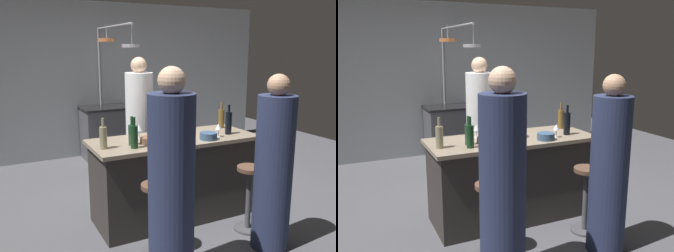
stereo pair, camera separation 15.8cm
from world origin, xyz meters
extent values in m
plane|color=#4C4C51|center=(0.00, 0.00, 0.00)|extent=(9.00, 9.00, 0.00)
cube|color=#9EA3A8|center=(0.00, 2.85, 1.30)|extent=(6.40, 0.16, 2.60)
cube|color=#332D2B|center=(0.00, 0.00, 0.43)|extent=(1.72, 0.66, 0.86)
cube|color=gray|center=(0.00, 0.00, 0.88)|extent=(1.80, 0.72, 0.04)
cube|color=#47474C|center=(0.00, 2.45, 0.43)|extent=(0.76, 0.60, 0.86)
cube|color=black|center=(0.00, 2.45, 0.88)|extent=(0.80, 0.64, 0.03)
cylinder|color=white|center=(0.03, 1.04, 0.77)|extent=(0.37, 0.37, 1.53)
sphere|color=#D8AD8C|center=(0.03, 1.04, 1.63)|extent=(0.21, 0.21, 0.21)
cylinder|color=#4C4C51|center=(-0.51, -0.62, 0.33)|extent=(0.06, 0.06, 0.62)
cylinder|color=brown|center=(-0.51, -0.62, 0.66)|extent=(0.26, 0.26, 0.04)
cylinder|color=#262D4C|center=(-0.55, -1.00, 0.76)|extent=(0.36, 0.36, 1.52)
sphere|color=#D8AD8C|center=(-0.55, -1.00, 1.61)|extent=(0.21, 0.21, 0.21)
cylinder|color=#4C4C51|center=(0.53, -0.62, 0.01)|extent=(0.28, 0.28, 0.02)
cylinder|color=#4C4C51|center=(0.53, -0.62, 0.33)|extent=(0.06, 0.06, 0.62)
cylinder|color=brown|center=(0.53, -0.62, 0.66)|extent=(0.26, 0.26, 0.04)
cylinder|color=#262D4C|center=(0.50, -0.97, 0.72)|extent=(0.34, 0.34, 1.44)
sphere|color=tan|center=(0.50, -0.97, 1.53)|extent=(0.20, 0.20, 0.20)
cylinder|color=gray|center=(0.00, 2.70, 1.07)|extent=(0.04, 0.04, 2.15)
cylinder|color=gray|center=(0.00, 1.93, 2.15)|extent=(0.04, 1.54, 0.04)
cylinder|color=#B26638|center=(-0.30, 1.34, 1.94)|extent=(0.21, 0.21, 0.04)
cylinder|color=gray|center=(-0.30, 1.31, 2.05)|extent=(0.01, 0.01, 0.21)
cylinder|color=gray|center=(0.05, 1.36, 1.87)|extent=(0.25, 0.25, 0.04)
cylinder|color=gray|center=(0.05, 1.31, 2.01)|extent=(0.01, 0.01, 0.28)
cylinder|color=#382319|center=(-0.12, -0.24, 1.01)|extent=(0.05, 0.05, 0.21)
cylinder|color=#193D23|center=(-0.51, -0.07, 1.00)|extent=(0.07, 0.07, 0.20)
cylinder|color=#193D23|center=(-0.51, -0.07, 1.15)|extent=(0.03, 0.03, 0.08)
cylinder|color=gray|center=(-0.80, -0.08, 1.01)|extent=(0.07, 0.07, 0.21)
cylinder|color=gray|center=(-0.80, -0.08, 1.16)|extent=(0.03, 0.03, 0.08)
cylinder|color=brown|center=(0.73, 0.18, 1.01)|extent=(0.07, 0.07, 0.22)
cylinder|color=brown|center=(0.73, 0.18, 1.16)|extent=(0.03, 0.03, 0.08)
cylinder|color=#143319|center=(-0.53, -0.19, 1.01)|extent=(0.07, 0.07, 0.22)
cylinder|color=#143319|center=(-0.53, -0.19, 1.16)|extent=(0.03, 0.03, 0.08)
cylinder|color=black|center=(0.62, -0.12, 1.02)|extent=(0.07, 0.07, 0.25)
cylinder|color=black|center=(0.62, -0.12, 1.19)|extent=(0.03, 0.03, 0.08)
cylinder|color=silver|center=(-0.34, 0.16, 0.90)|extent=(0.06, 0.06, 0.01)
cylinder|color=silver|center=(-0.34, 0.16, 0.94)|extent=(0.01, 0.01, 0.07)
cone|color=silver|center=(-0.34, 0.16, 1.01)|extent=(0.07, 0.07, 0.06)
cylinder|color=silver|center=(0.44, -0.18, 0.90)|extent=(0.06, 0.06, 0.01)
cylinder|color=silver|center=(0.44, -0.18, 0.94)|extent=(0.01, 0.01, 0.07)
cone|color=silver|center=(0.44, -0.18, 1.01)|extent=(0.07, 0.07, 0.06)
cylinder|color=silver|center=(0.07, 0.01, 0.94)|extent=(0.19, 0.19, 0.08)
cylinder|color=brown|center=(-0.33, -0.08, 0.93)|extent=(0.19, 0.19, 0.06)
cylinder|color=#334C6B|center=(0.29, -0.22, 0.94)|extent=(0.18, 0.18, 0.07)
camera|label=1|loc=(-1.76, -3.32, 1.84)|focal=38.72mm
camera|label=2|loc=(-1.62, -3.39, 1.84)|focal=38.72mm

